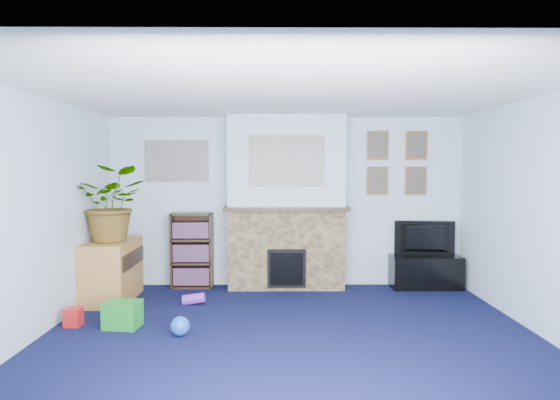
{
  "coord_description": "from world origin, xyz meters",
  "views": [
    {
      "loc": [
        -0.14,
        -4.86,
        1.68
      ],
      "look_at": [
        -0.1,
        0.93,
        1.31
      ],
      "focal_mm": 32.0,
      "sensor_mm": 36.0,
      "label": 1
    }
  ],
  "objects_px": {
    "bookshelf": "(192,252)",
    "tv_stand": "(425,272)",
    "television": "(426,239)",
    "sideboard": "(111,273)"
  },
  "relations": [
    {
      "from": "bookshelf",
      "to": "television",
      "type": "bearing_deg",
      "value": -0.99
    },
    {
      "from": "tv_stand",
      "to": "bookshelf",
      "type": "relative_size",
      "value": 0.91
    },
    {
      "from": "television",
      "to": "sideboard",
      "type": "height_order",
      "value": "television"
    },
    {
      "from": "bookshelf",
      "to": "sideboard",
      "type": "height_order",
      "value": "bookshelf"
    },
    {
      "from": "television",
      "to": "bookshelf",
      "type": "xyz_separation_m",
      "value": [
        -3.27,
        0.06,
        -0.19
      ]
    },
    {
      "from": "tv_stand",
      "to": "television",
      "type": "bearing_deg",
      "value": 90.0
    },
    {
      "from": "tv_stand",
      "to": "sideboard",
      "type": "height_order",
      "value": "sideboard"
    },
    {
      "from": "television",
      "to": "bookshelf",
      "type": "height_order",
      "value": "bookshelf"
    },
    {
      "from": "tv_stand",
      "to": "bookshelf",
      "type": "height_order",
      "value": "bookshelf"
    },
    {
      "from": "bookshelf",
      "to": "tv_stand",
      "type": "bearing_deg",
      "value": -1.34
    }
  ]
}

